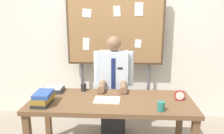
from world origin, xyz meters
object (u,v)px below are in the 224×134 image
at_px(desk, 111,106).
at_px(book_stack, 43,98).
at_px(desk_clock, 180,96).
at_px(coffee_mug, 161,106).
at_px(person, 114,90).
at_px(paper_tray, 53,89).
at_px(open_notebook, 107,100).
at_px(bulletin_board, 115,29).
at_px(pen_holder, 84,87).

bearing_deg(desk, book_stack, -167.64).
relative_size(desk_clock, coffee_mug, 1.21).
bearing_deg(desk_clock, person, 145.49).
bearing_deg(coffee_mug, paper_tray, 158.57).
bearing_deg(desk, person, 90.00).
bearing_deg(coffee_mug, desk, 153.08).
distance_m(desk, paper_tray, 0.81).
bearing_deg(open_notebook, book_stack, -168.43).
xyz_separation_m(person, open_notebook, (-0.05, -0.59, 0.08)).
bearing_deg(bulletin_board, desk, -90.00).
relative_size(desk, desk_clock, 15.79).
distance_m(desk_clock, coffee_mug, 0.40).
xyz_separation_m(desk, coffee_mug, (0.53, -0.27, 0.13)).
bearing_deg(paper_tray, pen_holder, 7.57).
bearing_deg(book_stack, paper_tray, 92.76).
height_order(desk_clock, paper_tray, desk_clock).
height_order(open_notebook, coffee_mug, coffee_mug).
xyz_separation_m(coffee_mug, pen_holder, (-0.90, 0.56, -0.00)).
bearing_deg(book_stack, desk, 12.36).
xyz_separation_m(bulletin_board, book_stack, (-0.74, -1.17, -0.67)).
height_order(bulletin_board, desk_clock, bulletin_board).
distance_m(book_stack, coffee_mug, 1.28).
bearing_deg(bulletin_board, paper_tray, -134.54).
height_order(pen_holder, paper_tray, pen_holder).
relative_size(person, coffee_mug, 14.29).
distance_m(book_stack, open_notebook, 0.71).
distance_m(open_notebook, desk_clock, 0.84).
distance_m(bulletin_board, desk_clock, 1.43).
relative_size(open_notebook, pen_holder, 1.84).
xyz_separation_m(open_notebook, paper_tray, (-0.72, 0.26, 0.02)).
bearing_deg(pen_holder, book_stack, -129.15).
distance_m(book_stack, paper_tray, 0.40).
height_order(person, open_notebook, person).
height_order(book_stack, pen_holder, pen_holder).
bearing_deg(coffee_mug, person, 122.13).
height_order(open_notebook, pen_holder, pen_holder).
xyz_separation_m(person, coffee_mug, (0.53, -0.84, 0.13)).
height_order(open_notebook, paper_tray, paper_tray).
bearing_deg(coffee_mug, book_stack, 175.21).
height_order(person, bulletin_board, bulletin_board).
bearing_deg(book_stack, desk_clock, 7.30).
height_order(desk_clock, pen_holder, pen_holder).
height_order(book_stack, coffee_mug, book_stack).
xyz_separation_m(person, desk_clock, (0.79, -0.54, 0.13)).
bearing_deg(book_stack, coffee_mug, -4.79).
xyz_separation_m(bulletin_board, paper_tray, (-0.76, -0.77, -0.71)).
height_order(open_notebook, desk_clock, desk_clock).
bearing_deg(pen_holder, open_notebook, -43.21).
bearing_deg(person, open_notebook, -94.35).
bearing_deg(desk_clock, bulletin_board, 128.84).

